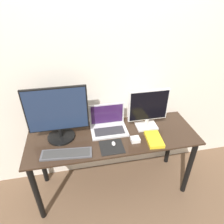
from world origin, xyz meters
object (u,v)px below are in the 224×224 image
(monitor_left, at_px, (58,115))
(laptop, at_px, (108,124))
(mouse, at_px, (114,144))
(book, at_px, (154,139))
(keyboard, at_px, (67,154))
(power_brick, at_px, (135,139))
(monitor_right, at_px, (148,109))

(monitor_left, relative_size, laptop, 1.53)
(laptop, bearing_deg, mouse, -89.43)
(book, bearing_deg, keyboard, -178.26)
(book, bearing_deg, monitor_left, 165.40)
(monitor_left, xyz_separation_m, mouse, (0.47, -0.21, -0.24))
(keyboard, xyz_separation_m, power_brick, (0.64, 0.05, 0.01))
(keyboard, distance_m, power_brick, 0.64)
(laptop, relative_size, book, 1.49)
(laptop, bearing_deg, keyboard, -145.00)
(laptop, xyz_separation_m, book, (0.39, -0.27, -0.04))
(keyboard, bearing_deg, mouse, 5.01)
(laptop, height_order, power_brick, laptop)
(keyboard, bearing_deg, monitor_right, 16.94)
(monitor_right, distance_m, power_brick, 0.33)
(monitor_right, bearing_deg, book, -90.73)
(mouse, distance_m, book, 0.39)
(laptop, relative_size, mouse, 6.40)
(monitor_right, xyz_separation_m, mouse, (-0.39, -0.21, -0.20))
(keyboard, distance_m, book, 0.81)
(monitor_left, height_order, power_brick, monitor_left)
(monitor_right, xyz_separation_m, book, (-0.00, -0.22, -0.20))
(power_brick, bearing_deg, book, -9.21)
(keyboard, bearing_deg, power_brick, 4.80)
(monitor_right, distance_m, mouse, 0.49)
(monitor_left, relative_size, book, 2.28)
(monitor_left, relative_size, monitor_right, 1.31)
(monitor_right, height_order, mouse, monitor_right)
(monitor_right, relative_size, laptop, 1.17)
(monitor_left, relative_size, power_brick, 6.75)
(keyboard, height_order, book, book)
(keyboard, xyz_separation_m, mouse, (0.43, 0.04, 0.01))
(laptop, relative_size, keyboard, 0.80)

